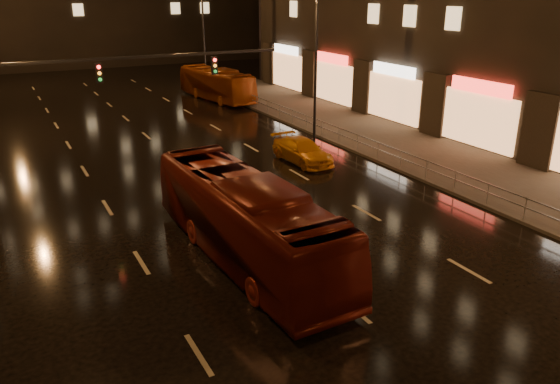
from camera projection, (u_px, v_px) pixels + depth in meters
name	position (u px, v px, depth m)	size (l,w,h in m)	color
ground	(185.00, 168.00, 30.18)	(140.00, 140.00, 0.00)	black
sidewalk_right	(433.00, 157.00, 31.94)	(7.00, 70.00, 0.15)	#38332D
traffic_signal	(78.00, 89.00, 26.31)	(15.31, 0.32, 6.20)	black
railing_right	(358.00, 138.00, 32.69)	(0.05, 56.00, 1.00)	#99999E
bus_red	(246.00, 219.00, 19.47)	(2.62, 11.21, 3.12)	maroon
bus_curb	(216.00, 84.00, 48.34)	(2.34, 10.01, 2.79)	#97400F
taxi_near	(321.00, 252.00, 19.09)	(1.47, 3.64, 1.24)	#D85B14
taxi_far	(302.00, 151.00, 31.01)	(1.84, 4.54, 1.32)	orange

